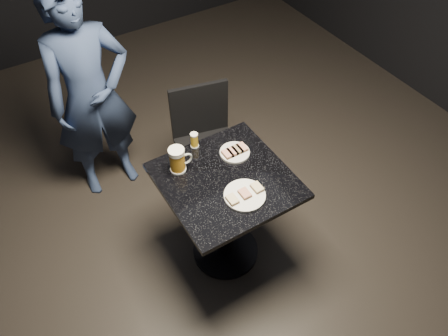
{
  "coord_description": "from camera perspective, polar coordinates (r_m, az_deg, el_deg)",
  "views": [
    {
      "loc": [
        -0.85,
        -1.36,
        2.58
      ],
      "look_at": [
        0.0,
        0.02,
        0.82
      ],
      "focal_mm": 35.0,
      "sensor_mm": 36.0,
      "label": 1
    }
  ],
  "objects": [
    {
      "name": "plate_small",
      "position": [
        2.56,
        1.41,
        2.03
      ],
      "size": [
        0.18,
        0.18,
        0.01
      ],
      "primitive_type": "cylinder",
      "color": "silver",
      "rests_on": "table"
    },
    {
      "name": "beer_tumbler",
      "position": [
        2.58,
        -3.9,
        3.66
      ],
      "size": [
        0.05,
        0.05,
        0.1
      ],
      "color": "silver",
      "rests_on": "table"
    },
    {
      "name": "table",
      "position": [
        2.62,
        0.23,
        -4.91
      ],
      "size": [
        0.7,
        0.7,
        0.75
      ],
      "color": "black",
      "rests_on": "floor"
    },
    {
      "name": "chair",
      "position": [
        3.02,
        -2.48,
        3.81
      ],
      "size": [
        0.48,
        0.48,
        0.87
      ],
      "color": "black",
      "rests_on": "floor"
    },
    {
      "name": "floor",
      "position": [
        3.04,
        0.2,
        -10.78
      ],
      "size": [
        6.0,
        6.0,
        0.0
      ],
      "primitive_type": "plane",
      "color": "black",
      "rests_on": "ground"
    },
    {
      "name": "patron",
      "position": [
        3.02,
        -16.92,
        8.79
      ],
      "size": [
        0.58,
        0.38,
        1.59
      ],
      "primitive_type": "imported",
      "rotation": [
        0.0,
        0.0,
        -0.01
      ],
      "color": "navy",
      "rests_on": "floor"
    },
    {
      "name": "plate_large",
      "position": [
        2.35,
        2.72,
        -3.58
      ],
      "size": [
        0.23,
        0.23,
        0.01
      ],
      "primitive_type": "cylinder",
      "color": "white",
      "rests_on": "table"
    },
    {
      "name": "beer_mug",
      "position": [
        2.44,
        -6.07,
        1.1
      ],
      "size": [
        0.13,
        0.09,
        0.16
      ],
      "color": "white",
      "rests_on": "table"
    },
    {
      "name": "canapes_on_plate_small",
      "position": [
        2.55,
        1.42,
        2.29
      ],
      "size": [
        0.15,
        0.07,
        0.02
      ],
      "color": "#4C3521",
      "rests_on": "plate_small"
    },
    {
      "name": "canapes_on_plate_large",
      "position": [
        2.34,
        2.73,
        -3.33
      ],
      "size": [
        0.21,
        0.07,
        0.02
      ],
      "color": "#4C3521",
      "rests_on": "plate_large"
    }
  ]
}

